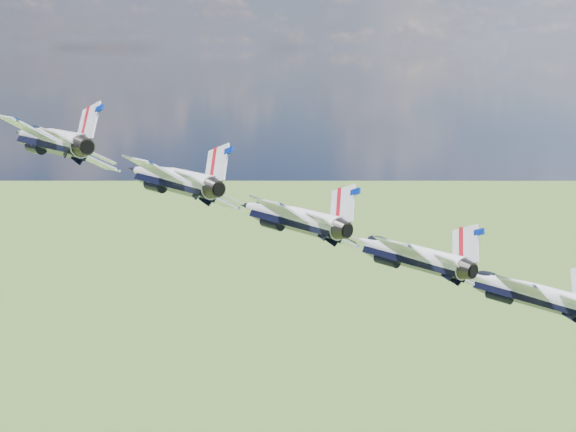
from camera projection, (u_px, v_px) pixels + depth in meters
jet_0 at (48, 139)px, 74.32m from camera, size 12.39×16.78×9.85m
jet_1 at (169, 178)px, 75.10m from camera, size 12.39×16.78×9.85m
jet_2 at (288, 216)px, 75.87m from camera, size 12.39×16.78×9.85m
jet_3 at (404, 253)px, 76.65m from camera, size 12.39×16.78×9.85m
jet_4 at (518, 290)px, 77.43m from camera, size 12.39×16.78×9.85m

